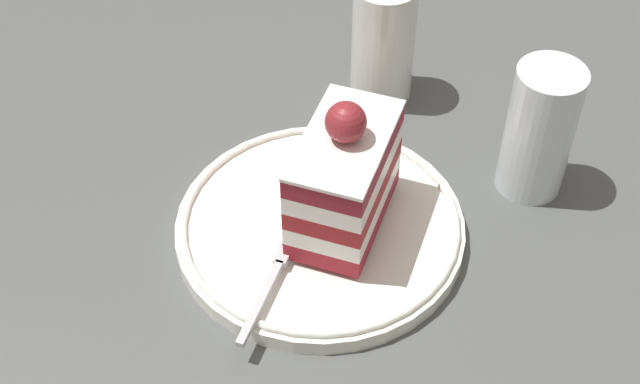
{
  "coord_description": "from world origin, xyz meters",
  "views": [
    {
      "loc": [
        0.46,
        -0.09,
        0.53
      ],
      "look_at": [
        0.01,
        0.02,
        0.05
      ],
      "focal_mm": 49.81,
      "sensor_mm": 36.0,
      "label": 1
    }
  ],
  "objects": [
    {
      "name": "fork",
      "position": [
        0.06,
        -0.03,
        0.02
      ],
      "size": [
        0.11,
        0.07,
        0.0
      ],
      "color": "silver",
      "rests_on": "dessert_plate"
    },
    {
      "name": "ground_plane",
      "position": [
        0.0,
        0.0,
        0.0
      ],
      "size": [
        2.4,
        2.4,
        0.0
      ],
      "primitive_type": "plane",
      "color": "#515453"
    },
    {
      "name": "dessert_plate",
      "position": [
        0.01,
        0.02,
        0.01
      ],
      "size": [
        0.23,
        0.23,
        0.02
      ],
      "color": "white",
      "rests_on": "ground_plane"
    },
    {
      "name": "cake_slice",
      "position": [
        0.01,
        0.03,
        0.06
      ],
      "size": [
        0.12,
        0.11,
        0.12
      ],
      "color": "maroon",
      "rests_on": "dessert_plate"
    },
    {
      "name": "drink_glass_near",
      "position": [
        -0.01,
        0.2,
        0.05
      ],
      "size": [
        0.06,
        0.06,
        0.12
      ],
      "color": "silver",
      "rests_on": "ground_plane"
    },
    {
      "name": "drink_glass_far",
      "position": [
        -0.15,
        0.11,
        0.05
      ],
      "size": [
        0.06,
        0.06,
        0.12
      ],
      "color": "white",
      "rests_on": "ground_plane"
    }
  ]
}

